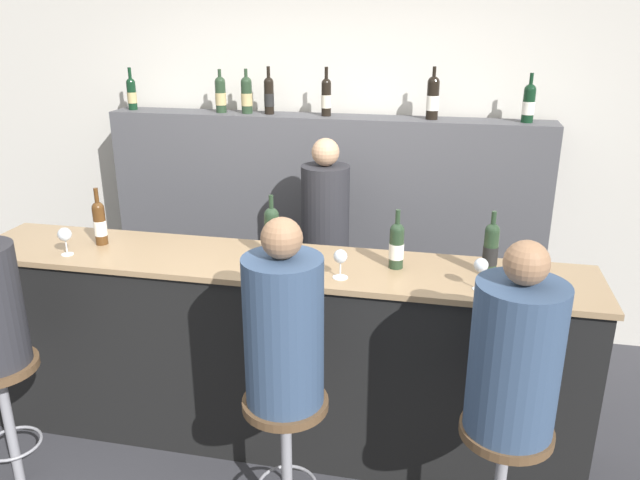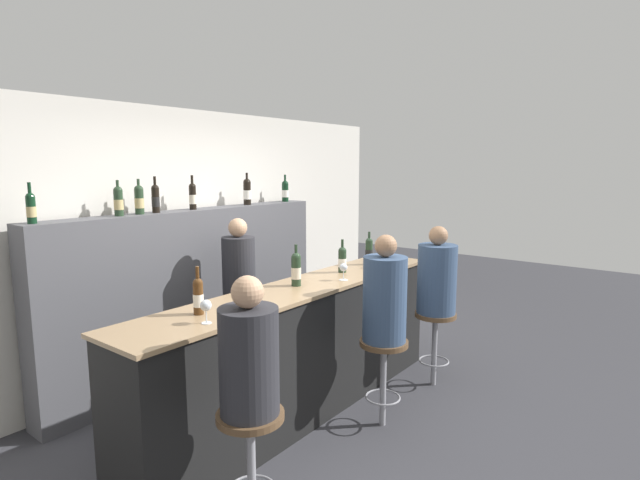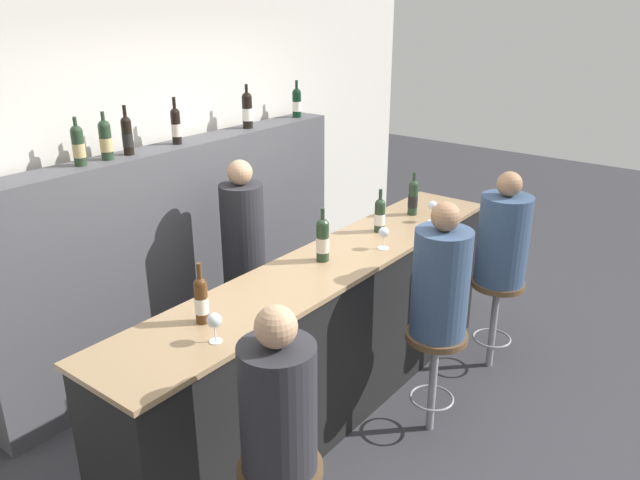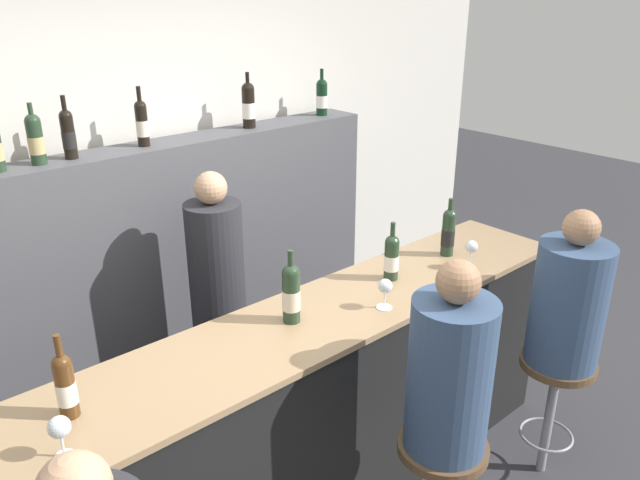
{
  "view_description": "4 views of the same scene",
  "coord_description": "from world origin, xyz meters",
  "px_view_note": "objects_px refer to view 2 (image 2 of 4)",
  "views": [
    {
      "loc": [
        0.89,
        -2.62,
        2.28
      ],
      "look_at": [
        0.25,
        0.35,
        1.19
      ],
      "focal_mm": 35.0,
      "sensor_mm": 36.0,
      "label": 1
    },
    {
      "loc": [
        -3.0,
        -2.26,
        2.06
      ],
      "look_at": [
        0.15,
        0.18,
        1.46
      ],
      "focal_mm": 28.0,
      "sensor_mm": 36.0,
      "label": 2
    },
    {
      "loc": [
        -2.81,
        -1.84,
        2.61
      ],
      "look_at": [
        -0.15,
        0.21,
        1.29
      ],
      "focal_mm": 35.0,
      "sensor_mm": 36.0,
      "label": 3
    },
    {
      "loc": [
        -1.51,
        -1.59,
        2.47
      ],
      "look_at": [
        0.15,
        0.29,
        1.44
      ],
      "focal_mm": 35.0,
      "sensor_mm": 36.0,
      "label": 4
    }
  ],
  "objects_px": {
    "wine_bottle_backbar_0": "(31,208)",
    "bar_stool_middle": "(384,359)",
    "wine_bottle_counter_2": "(342,259)",
    "wine_bottle_backbar_6": "(285,191)",
    "bar_stool_left": "(251,438)",
    "guest_seated_middle": "(385,296)",
    "wine_bottle_backbar_4": "(193,196)",
    "wine_glass_2": "(383,256)",
    "wine_bottle_backbar_3": "(156,198)",
    "bartender": "(240,308)",
    "wine_bottle_counter_1": "(296,269)",
    "wine_glass_0": "(206,306)",
    "wine_bottle_backbar_5": "(247,192)",
    "wine_glass_1": "(344,268)",
    "wine_bottle_backbar_2": "(139,199)",
    "guest_seated_right": "(437,276)",
    "guest_seated_left": "(249,356)",
    "wine_bottle_counter_3": "(369,251)",
    "wine_bottle_counter_0": "(198,296)",
    "wine_bottle_backbar_1": "(118,201)"
  },
  "relations": [
    {
      "from": "bartender",
      "to": "wine_glass_2",
      "type": "bearing_deg",
      "value": -46.73
    },
    {
      "from": "bar_stool_left",
      "to": "guest_seated_right",
      "type": "bearing_deg",
      "value": 0.0
    },
    {
      "from": "wine_bottle_counter_3",
      "to": "guest_seated_right",
      "type": "xyz_separation_m",
      "value": [
        0.08,
        -0.68,
        -0.18
      ]
    },
    {
      "from": "wine_bottle_counter_0",
      "to": "wine_bottle_backbar_0",
      "type": "height_order",
      "value": "wine_bottle_backbar_0"
    },
    {
      "from": "wine_bottle_counter_1",
      "to": "wine_bottle_backbar_4",
      "type": "bearing_deg",
      "value": 89.38
    },
    {
      "from": "wine_glass_1",
      "to": "bar_stool_middle",
      "type": "distance_m",
      "value": 0.82
    },
    {
      "from": "bar_stool_left",
      "to": "guest_seated_middle",
      "type": "distance_m",
      "value": 1.53
    },
    {
      "from": "wine_bottle_counter_2",
      "to": "wine_glass_1",
      "type": "relative_size",
      "value": 2.09
    },
    {
      "from": "wine_bottle_counter_3",
      "to": "guest_seated_right",
      "type": "relative_size",
      "value": 0.4
    },
    {
      "from": "wine_bottle_backbar_6",
      "to": "bartender",
      "type": "relative_size",
      "value": 0.2
    },
    {
      "from": "wine_bottle_backbar_3",
      "to": "bar_stool_middle",
      "type": "distance_m",
      "value": 2.42
    },
    {
      "from": "wine_bottle_counter_2",
      "to": "wine_glass_1",
      "type": "bearing_deg",
      "value": -142.78
    },
    {
      "from": "wine_bottle_counter_0",
      "to": "wine_bottle_backbar_5",
      "type": "bearing_deg",
      "value": 37.27
    },
    {
      "from": "wine_bottle_counter_0",
      "to": "bar_stool_middle",
      "type": "bearing_deg",
      "value": -29.03
    },
    {
      "from": "wine_bottle_backbar_5",
      "to": "wine_glass_0",
      "type": "distance_m",
      "value": 2.42
    },
    {
      "from": "wine_bottle_backbar_3",
      "to": "wine_glass_1",
      "type": "bearing_deg",
      "value": -62.32
    },
    {
      "from": "wine_bottle_counter_2",
      "to": "wine_bottle_backbar_6",
      "type": "relative_size",
      "value": 0.98
    },
    {
      "from": "wine_bottle_counter_3",
      "to": "wine_glass_0",
      "type": "xyz_separation_m",
      "value": [
        -2.18,
        -0.19,
        -0.03
      ]
    },
    {
      "from": "wine_bottle_backbar_3",
      "to": "wine_glass_0",
      "type": "bearing_deg",
      "value": -114.71
    },
    {
      "from": "wine_bottle_backbar_2",
      "to": "wine_glass_1",
      "type": "distance_m",
      "value": 1.86
    },
    {
      "from": "wine_bottle_backbar_6",
      "to": "wine_bottle_counter_1",
      "type": "bearing_deg",
      "value": -135.64
    },
    {
      "from": "guest_seated_right",
      "to": "wine_bottle_counter_2",
      "type": "bearing_deg",
      "value": 128.07
    },
    {
      "from": "wine_glass_2",
      "to": "bar_stool_left",
      "type": "height_order",
      "value": "wine_glass_2"
    },
    {
      "from": "wine_bottle_counter_0",
      "to": "wine_glass_0",
      "type": "distance_m",
      "value": 0.21
    },
    {
      "from": "guest_seated_left",
      "to": "wine_glass_2",
      "type": "bearing_deg",
      "value": 12.4
    },
    {
      "from": "wine_bottle_backbar_5",
      "to": "wine_glass_1",
      "type": "relative_size",
      "value": 2.34
    },
    {
      "from": "wine_bottle_backbar_3",
      "to": "wine_glass_1",
      "type": "height_order",
      "value": "wine_bottle_backbar_3"
    },
    {
      "from": "wine_bottle_counter_3",
      "to": "bartender",
      "type": "distance_m",
      "value": 1.36
    },
    {
      "from": "wine_bottle_backbar_1",
      "to": "wine_bottle_backbar_6",
      "type": "height_order",
      "value": "wine_bottle_backbar_6"
    },
    {
      "from": "guest_seated_left",
      "to": "wine_glass_1",
      "type": "bearing_deg",
      "value": 17.23
    },
    {
      "from": "wine_bottle_backbar_5",
      "to": "wine_glass_2",
      "type": "bearing_deg",
      "value": -78.03
    },
    {
      "from": "wine_bottle_counter_2",
      "to": "wine_bottle_backbar_3",
      "type": "bearing_deg",
      "value": 128.37
    },
    {
      "from": "wine_bottle_counter_1",
      "to": "wine_glass_0",
      "type": "height_order",
      "value": "wine_bottle_counter_1"
    },
    {
      "from": "wine_bottle_backbar_4",
      "to": "guest_seated_right",
      "type": "distance_m",
      "value": 2.42
    },
    {
      "from": "bartender",
      "to": "wine_bottle_backbar_3",
      "type": "bearing_deg",
      "value": 135.01
    },
    {
      "from": "wine_bottle_counter_1",
      "to": "bartender",
      "type": "relative_size",
      "value": 0.22
    },
    {
      "from": "wine_bottle_backbar_1",
      "to": "guest_seated_right",
      "type": "relative_size",
      "value": 0.37
    },
    {
      "from": "wine_bottle_counter_1",
      "to": "guest_seated_middle",
      "type": "xyz_separation_m",
      "value": [
        0.24,
        -0.68,
        -0.17
      ]
    },
    {
      "from": "wine_bottle_backbar_0",
      "to": "bar_stool_middle",
      "type": "bearing_deg",
      "value": -49.9
    },
    {
      "from": "wine_bottle_backbar_5",
      "to": "bartender",
      "type": "relative_size",
      "value": 0.22
    },
    {
      "from": "bar_stool_left",
      "to": "bar_stool_middle",
      "type": "bearing_deg",
      "value": 0.0
    },
    {
      "from": "wine_bottle_backbar_4",
      "to": "bar_stool_middle",
      "type": "relative_size",
      "value": 0.47
    },
    {
      "from": "bar_stool_middle",
      "to": "wine_bottle_backbar_5",
      "type": "bearing_deg",
      "value": 76.29
    },
    {
      "from": "guest_seated_middle",
      "to": "wine_glass_2",
      "type": "bearing_deg",
      "value": 31.6
    },
    {
      "from": "bar_stool_middle",
      "to": "bartender",
      "type": "xyz_separation_m",
      "value": [
        -0.13,
        1.49,
        0.18
      ]
    },
    {
      "from": "wine_bottle_backbar_2",
      "to": "wine_glass_0",
      "type": "distance_m",
      "value": 1.69
    },
    {
      "from": "wine_bottle_counter_1",
      "to": "bar_stool_middle",
      "type": "height_order",
      "value": "wine_bottle_counter_1"
    },
    {
      "from": "wine_bottle_counter_0",
      "to": "wine_bottle_backbar_2",
      "type": "height_order",
      "value": "wine_bottle_backbar_2"
    },
    {
      "from": "wine_glass_0",
      "to": "bartender",
      "type": "distance_m",
      "value": 1.62
    },
    {
      "from": "wine_bottle_backbar_5",
      "to": "wine_bottle_counter_1",
      "type": "bearing_deg",
      "value": -119.17
    }
  ]
}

